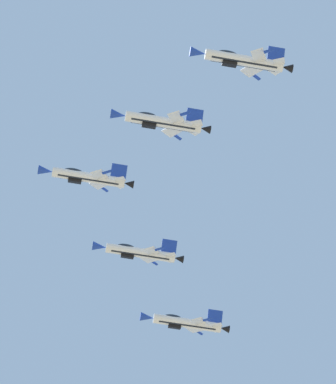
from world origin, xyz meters
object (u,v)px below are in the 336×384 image
fighter_jet_lead (87,177)px  fighter_jet_right_wing (139,253)px  fighter_jet_right_outer (186,323)px  fighter_jet_left_outer (242,60)px  fighter_jet_left_wing (161,122)px

fighter_jet_lead → fighter_jet_right_wing: (1.58, 16.83, 0.60)m
fighter_jet_right_wing → fighter_jet_right_outer: bearing=-42.8°
fighter_jet_lead → fighter_jet_left_outer: size_ratio=1.00×
fighter_jet_lead → fighter_jet_left_outer: bearing=-140.8°
fighter_jet_lead → fighter_jet_left_wing: size_ratio=1.00×
fighter_jet_lead → fighter_jet_left_outer: fighter_jet_lead is taller
fighter_jet_right_outer → fighter_jet_lead: bearing=138.9°
fighter_jet_lead → fighter_jet_left_wing: bearing=-142.2°
fighter_jet_right_wing → fighter_jet_left_outer: 39.80m
fighter_jet_right_wing → fighter_jet_left_wing: bearing=178.9°
fighter_jet_left_wing → fighter_jet_right_wing: bearing=-1.1°
fighter_jet_left_wing → fighter_jet_left_outer: fighter_jet_left_outer is taller
fighter_jet_lead → fighter_jet_right_wing: fighter_jet_right_wing is taller
fighter_jet_lead → fighter_jet_left_outer: 32.84m
fighter_jet_left_outer → fighter_jet_right_outer: 49.37m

